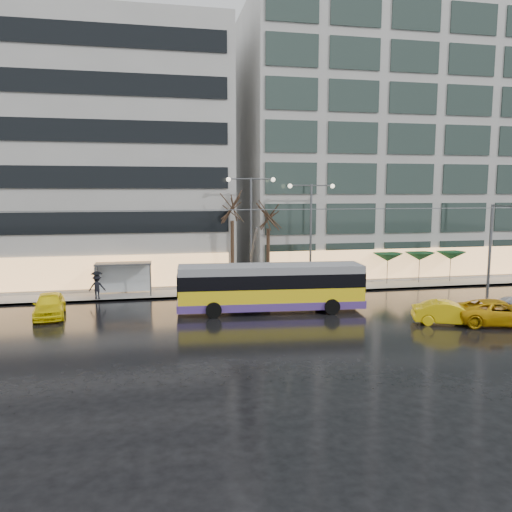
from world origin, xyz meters
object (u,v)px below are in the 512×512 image
object	(u,v)px
street_lamp_near	(251,218)
taxi_a	(49,305)
trolleybus	(271,289)
bus_shelter	(119,272)

from	to	relation	value
street_lamp_near	taxi_a	distance (m)	16.30
trolleybus	bus_shelter	world-z (taller)	trolleybus
bus_shelter	street_lamp_near	bearing A→B (deg)	0.63
trolleybus	street_lamp_near	distance (m)	8.34
bus_shelter	street_lamp_near	size ratio (longest dim) A/B	0.47
bus_shelter	taxi_a	world-z (taller)	bus_shelter
trolleybus	taxi_a	bearing A→B (deg)	174.42
trolleybus	street_lamp_near	xyz separation A→B (m)	(-0.01, 7.06, 4.43)
street_lamp_near	taxi_a	bearing A→B (deg)	-158.50
bus_shelter	taxi_a	bearing A→B (deg)	-125.70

